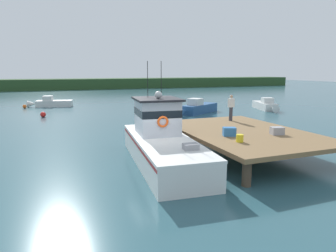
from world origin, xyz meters
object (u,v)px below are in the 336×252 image
Objects in this scene: moored_boat_far_right at (197,108)px; mooring_buoy_inshore at (25,106)px; crate_stack_near_edge at (277,131)px; moored_boat_near_channel at (266,105)px; moored_boat_off_the_point at (51,103)px; deckhand_by_the_boat at (231,107)px; bait_bucket at (240,138)px; crate_single_far at (229,132)px; main_fishing_boat at (160,140)px; mooring_buoy_outer at (43,114)px.

moored_boat_far_right is 20.17m from mooring_buoy_inshore.
moored_boat_near_channel is (12.00, 15.73, -0.92)m from crate_stack_near_edge.
mooring_buoy_inshore is at bearing -168.44° from moored_boat_off_the_point.
deckhand_by_the_boat reaches higher than moored_boat_off_the_point.
crate_single_far is at bearing 78.39° from bait_bucket.
main_fishing_boat is 19.45× the size of mooring_buoy_outer.
main_fishing_boat is 29.19× the size of bait_bucket.
moored_boat_near_channel is at bearing 52.67° from crate_stack_near_edge.
moored_boat_far_right reaches higher than moored_boat_off_the_point.
deckhand_by_the_boat is (2.80, 5.12, 0.69)m from bait_bucket.
mooring_buoy_outer is at bearing -74.85° from mooring_buoy_inshore.
crate_single_far is 2.45m from crate_stack_near_edge.
main_fishing_boat is at bearing -78.98° from moored_boat_off_the_point.
mooring_buoy_inshore is (-10.83, 27.43, -1.15)m from bait_bucket.
crate_stack_near_edge is 21.82m from mooring_buoy_outer.
main_fishing_boat is 6.44m from deckhand_by_the_boat.
bait_bucket is at bearing -118.66° from deckhand_by_the_boat.
mooring_buoy_inshore is at bearing 111.55° from bait_bucket.
main_fishing_boat is 16.54× the size of crate_stack_near_edge.
main_fishing_boat reaches higher than crate_single_far.
mooring_buoy_outer is (-11.28, 18.64, -1.13)m from crate_stack_near_edge.
crate_stack_near_edge reaches higher than mooring_buoy_inshore.
bait_bucket is 22.02m from moored_boat_near_channel.
moored_boat_far_right is 15.02m from mooring_buoy_outer.
moored_boat_far_right is at bearing -10.90° from mooring_buoy_outer.
main_fishing_boat reaches higher than bait_bucket.
mooring_buoy_inshore is at bearing 121.42° from deckhand_by_the_boat.
main_fishing_boat is 16.79m from moored_boat_far_right.
deckhand_by_the_boat is at bearing -64.93° from moored_boat_off_the_point.
bait_bucket reaches higher than moored_boat_near_channel.
moored_boat_far_right is (3.47, 15.80, -0.85)m from crate_stack_near_edge.
moored_boat_off_the_point is at bearing 101.02° from main_fishing_boat.
deckhand_by_the_boat is at bearing 88.02° from crate_stack_near_edge.
crate_single_far is 20.16m from mooring_buoy_outer.
crate_single_far is 1.30m from bait_bucket.
moored_boat_off_the_point reaches higher than mooring_buoy_inshore.
mooring_buoy_outer is (-0.72, -8.70, -0.20)m from moored_boat_off_the_point.
deckhand_by_the_boat is (5.71, 2.78, 1.05)m from main_fishing_boat.
bait_bucket is at bearing -101.61° from crate_single_far.
main_fishing_boat reaches higher than mooring_buoy_inshore.
deckhand_by_the_boat is 0.30× the size of moored_boat_near_channel.
main_fishing_boat reaches higher than moored_boat_far_right.
bait_bucket is 0.06× the size of moored_boat_off_the_point.
main_fishing_boat is at bearing 161.36° from crate_single_far.
moored_boat_far_right is at bearing -39.43° from moored_boat_off_the_point.
crate_stack_near_edge is at bearing -16.60° from main_fishing_boat.
mooring_buoy_outer is at bearing 128.82° from deckhand_by_the_boat.
crate_stack_near_edge is at bearing -58.82° from mooring_buoy_outer.
bait_bucket is 0.67× the size of mooring_buoy_outer.
deckhand_by_the_boat is (0.15, 4.43, 0.67)m from crate_stack_near_edge.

